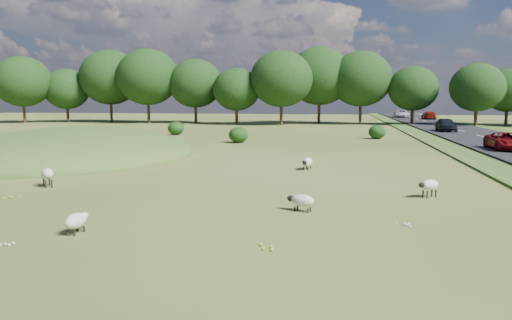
% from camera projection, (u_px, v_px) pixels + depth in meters
% --- Properties ---
extents(ground, '(160.00, 160.00, 0.00)m').
position_uv_depth(ground, '(263.00, 147.00, 40.51)').
color(ground, '#354816').
rests_on(ground, ground).
extents(mound, '(16.00, 20.00, 4.00)m').
position_uv_depth(mound, '(75.00, 156.00, 34.55)').
color(mound, '#33561E').
rests_on(mound, ground).
extents(road, '(8.00, 150.00, 0.25)m').
position_uv_depth(road, '(487.00, 139.00, 47.16)').
color(road, black).
rests_on(road, ground).
extents(treeline, '(96.28, 14.66, 11.70)m').
position_uv_depth(treeline, '(290.00, 80.00, 74.57)').
color(treeline, black).
rests_on(treeline, ground).
extents(shrubs, '(22.82, 10.00, 1.45)m').
position_uv_depth(shrubs, '(255.00, 131.00, 49.16)').
color(shrubs, black).
rests_on(shrubs, ground).
extents(sheep_0, '(1.11, 0.77, 0.62)m').
position_uv_depth(sheep_0, '(302.00, 201.00, 17.77)').
color(sheep_0, beige).
rests_on(sheep_0, ground).
extents(sheep_1, '(1.07, 1.15, 0.87)m').
position_uv_depth(sheep_1, '(47.00, 174.00, 22.61)').
color(sheep_1, beige).
rests_on(sheep_1, ground).
extents(sheep_2, '(1.02, 0.89, 0.75)m').
position_uv_depth(sheep_2, '(429.00, 185.00, 20.18)').
color(sheep_2, beige).
rests_on(sheep_2, ground).
extents(sheep_3, '(0.52, 1.09, 0.62)m').
position_uv_depth(sheep_3, '(76.00, 221.00, 14.88)').
color(sheep_3, beige).
rests_on(sheep_3, ground).
extents(sheep_4, '(0.71, 1.22, 0.68)m').
position_uv_depth(sheep_4, '(307.00, 162.00, 28.03)').
color(sheep_4, beige).
rests_on(sheep_4, ground).
extents(car_0, '(1.77, 4.41, 1.50)m').
position_uv_depth(car_0, '(446.00, 125.00, 56.02)').
color(car_0, black).
rests_on(car_0, road).
extents(car_1, '(1.91, 4.69, 1.36)m').
position_uv_depth(car_1, '(429.00, 115.00, 87.03)').
color(car_1, maroon).
rests_on(car_1, road).
extents(car_4, '(2.41, 5.23, 1.45)m').
position_uv_depth(car_4, '(401.00, 114.00, 94.35)').
color(car_4, white).
rests_on(car_4, road).
extents(car_5, '(2.08, 4.52, 1.26)m').
position_uv_depth(car_5, '(506.00, 141.00, 36.27)').
color(car_5, maroon).
rests_on(car_5, road).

